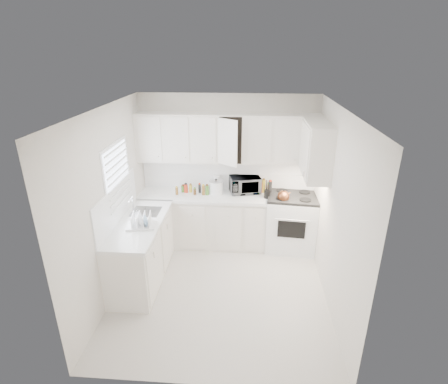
# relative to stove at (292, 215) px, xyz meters

# --- Properties ---
(floor) EXTENTS (3.20, 3.20, 0.00)m
(floor) POSITION_rel_stove_xyz_m (-1.12, -1.26, -0.63)
(floor) COLOR beige
(floor) RESTS_ON ground
(ceiling) EXTENTS (3.20, 3.20, 0.00)m
(ceiling) POSITION_rel_stove_xyz_m (-1.12, -1.26, 1.97)
(ceiling) COLOR white
(ceiling) RESTS_ON ground
(wall_back) EXTENTS (3.00, 0.00, 3.00)m
(wall_back) POSITION_rel_stove_xyz_m (-1.12, 0.34, 0.67)
(wall_back) COLOR silver
(wall_back) RESTS_ON ground
(wall_front) EXTENTS (3.00, 0.00, 3.00)m
(wall_front) POSITION_rel_stove_xyz_m (-1.12, -2.86, 0.67)
(wall_front) COLOR silver
(wall_front) RESTS_ON ground
(wall_left) EXTENTS (0.00, 3.20, 3.20)m
(wall_left) POSITION_rel_stove_xyz_m (-2.62, -1.26, 0.67)
(wall_left) COLOR silver
(wall_left) RESTS_ON ground
(wall_right) EXTENTS (0.00, 3.20, 3.20)m
(wall_right) POSITION_rel_stove_xyz_m (0.38, -1.26, 0.67)
(wall_right) COLOR silver
(wall_right) RESTS_ON ground
(window_blinds) EXTENTS (0.06, 0.96, 1.06)m
(window_blinds) POSITION_rel_stove_xyz_m (-2.60, -0.91, 0.92)
(window_blinds) COLOR white
(window_blinds) RESTS_ON wall_left
(lower_cabinets_back) EXTENTS (2.22, 0.60, 0.90)m
(lower_cabinets_back) POSITION_rel_stove_xyz_m (-1.51, 0.04, -0.18)
(lower_cabinets_back) COLOR silver
(lower_cabinets_back) RESTS_ON floor
(lower_cabinets_left) EXTENTS (0.60, 1.60, 0.90)m
(lower_cabinets_left) POSITION_rel_stove_xyz_m (-2.32, -1.06, -0.18)
(lower_cabinets_left) COLOR silver
(lower_cabinets_left) RESTS_ON floor
(countertop_back) EXTENTS (2.24, 0.64, 0.05)m
(countertop_back) POSITION_rel_stove_xyz_m (-1.51, 0.03, 0.29)
(countertop_back) COLOR white
(countertop_back) RESTS_ON lower_cabinets_back
(countertop_left) EXTENTS (0.64, 1.62, 0.05)m
(countertop_left) POSITION_rel_stove_xyz_m (-2.31, -1.06, 0.29)
(countertop_left) COLOR white
(countertop_left) RESTS_ON lower_cabinets_left
(backsplash_back) EXTENTS (2.98, 0.02, 0.55)m
(backsplash_back) POSITION_rel_stove_xyz_m (-1.12, 0.33, 0.59)
(backsplash_back) COLOR white
(backsplash_back) RESTS_ON wall_back
(backsplash_left) EXTENTS (0.02, 1.60, 0.55)m
(backsplash_left) POSITION_rel_stove_xyz_m (-2.61, -1.06, 0.59)
(backsplash_left) COLOR white
(backsplash_left) RESTS_ON wall_left
(upper_cabinets_back) EXTENTS (3.00, 0.33, 0.80)m
(upper_cabinets_back) POSITION_rel_stove_xyz_m (-1.12, 0.18, 0.87)
(upper_cabinets_back) COLOR silver
(upper_cabinets_back) RESTS_ON wall_back
(upper_cabinets_right) EXTENTS (0.33, 0.90, 0.80)m
(upper_cabinets_right) POSITION_rel_stove_xyz_m (0.22, -0.44, 0.87)
(upper_cabinets_right) COLOR silver
(upper_cabinets_right) RESTS_ON wall_right
(sink) EXTENTS (0.42, 0.38, 0.30)m
(sink) POSITION_rel_stove_xyz_m (-2.31, -0.71, 0.44)
(sink) COLOR gray
(sink) RESTS_ON countertop_left
(stove) EXTENTS (0.89, 0.75, 1.27)m
(stove) POSITION_rel_stove_xyz_m (0.00, 0.00, 0.00)
(stove) COLOR white
(stove) RESTS_ON floor
(tea_kettle) EXTENTS (0.30, 0.28, 0.22)m
(tea_kettle) POSITION_rel_stove_xyz_m (-0.18, -0.16, 0.42)
(tea_kettle) COLOR brown
(tea_kettle) RESTS_ON stove
(frying_pan) EXTENTS (0.36, 0.49, 0.04)m
(frying_pan) POSITION_rel_stove_xyz_m (0.18, 0.16, 0.33)
(frying_pan) COLOR black
(frying_pan) RESTS_ON stove
(microwave) EXTENTS (0.56, 0.40, 0.34)m
(microwave) POSITION_rel_stove_xyz_m (-0.81, 0.19, 0.49)
(microwave) COLOR gray
(microwave) RESTS_ON countertop_back
(rice_cooker) EXTENTS (0.29, 0.29, 0.26)m
(rice_cooker) POSITION_rel_stove_xyz_m (-1.31, 0.12, 0.44)
(rice_cooker) COLOR white
(rice_cooker) RESTS_ON countertop_back
(paper_towel) EXTENTS (0.12, 0.12, 0.27)m
(paper_towel) POSITION_rel_stove_xyz_m (-1.31, 0.26, 0.45)
(paper_towel) COLOR white
(paper_towel) RESTS_ON countertop_back
(utensil_crock) EXTENTS (0.12, 0.12, 0.33)m
(utensil_crock) POSITION_rel_stove_xyz_m (-0.44, -0.04, 0.48)
(utensil_crock) COLOR black
(utensil_crock) RESTS_ON countertop_back
(dish_rack) EXTENTS (0.43, 0.35, 0.22)m
(dish_rack) POSITION_rel_stove_xyz_m (-2.24, -1.18, 0.42)
(dish_rack) COLOR white
(dish_rack) RESTS_ON countertop_left
(spice_left_0) EXTENTS (0.06, 0.06, 0.13)m
(spice_left_0) POSITION_rel_stove_xyz_m (-1.97, 0.16, 0.38)
(spice_left_0) COLOR brown
(spice_left_0) RESTS_ON countertop_back
(spice_left_1) EXTENTS (0.06, 0.06, 0.13)m
(spice_left_1) POSITION_rel_stove_xyz_m (-1.89, 0.07, 0.38)
(spice_left_1) COLOR #48802A
(spice_left_1) RESTS_ON countertop_back
(spice_left_2) EXTENTS (0.06, 0.06, 0.13)m
(spice_left_2) POSITION_rel_stove_xyz_m (-1.82, 0.16, 0.38)
(spice_left_2) COLOR red
(spice_left_2) RESTS_ON countertop_back
(spice_left_3) EXTENTS (0.06, 0.06, 0.13)m
(spice_left_3) POSITION_rel_stove_xyz_m (-1.74, 0.07, 0.38)
(spice_left_3) COLOR gold
(spice_left_3) RESTS_ON countertop_back
(spice_left_4) EXTENTS (0.06, 0.06, 0.13)m
(spice_left_4) POSITION_rel_stove_xyz_m (-1.67, 0.16, 0.38)
(spice_left_4) COLOR #513217
(spice_left_4) RESTS_ON countertop_back
(spice_left_5) EXTENTS (0.06, 0.06, 0.13)m
(spice_left_5) POSITION_rel_stove_xyz_m (-1.59, 0.07, 0.38)
(spice_left_5) COLOR black
(spice_left_5) RESTS_ON countertop_back
(spice_left_6) EXTENTS (0.06, 0.06, 0.13)m
(spice_left_6) POSITION_rel_stove_xyz_m (-1.52, 0.16, 0.38)
(spice_left_6) COLOR brown
(spice_left_6) RESTS_ON countertop_back
(spice_left_7) EXTENTS (0.06, 0.06, 0.13)m
(spice_left_7) POSITION_rel_stove_xyz_m (-1.44, 0.07, 0.38)
(spice_left_7) COLOR #48802A
(spice_left_7) RESTS_ON countertop_back
(sauce_right_0) EXTENTS (0.06, 0.06, 0.19)m
(sauce_right_0) POSITION_rel_stove_xyz_m (-0.54, 0.20, 0.41)
(sauce_right_0) COLOR red
(sauce_right_0) RESTS_ON countertop_back
(sauce_right_1) EXTENTS (0.06, 0.06, 0.19)m
(sauce_right_1) POSITION_rel_stove_xyz_m (-0.48, 0.14, 0.41)
(sauce_right_1) COLOR gold
(sauce_right_1) RESTS_ON countertop_back
(sauce_right_2) EXTENTS (0.06, 0.06, 0.19)m
(sauce_right_2) POSITION_rel_stove_xyz_m (-0.43, 0.20, 0.41)
(sauce_right_2) COLOR #513217
(sauce_right_2) RESTS_ON countertop_back
(sauce_right_3) EXTENTS (0.06, 0.06, 0.19)m
(sauce_right_3) POSITION_rel_stove_xyz_m (-0.37, 0.14, 0.41)
(sauce_right_3) COLOR black
(sauce_right_3) RESTS_ON countertop_back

